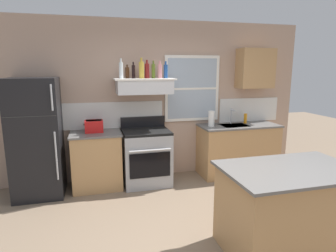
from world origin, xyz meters
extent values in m
plane|color=#7A6651|center=(0.00, 0.00, 0.00)|extent=(16.00, 16.00, 0.00)
cube|color=tan|center=(0.00, 2.23, 1.35)|extent=(5.40, 0.06, 2.70)
cube|color=silver|center=(-1.15, 2.19, 1.13)|extent=(2.50, 0.02, 0.44)
cube|color=silver|center=(1.80, 2.19, 1.13)|extent=(1.20, 0.02, 0.44)
cube|color=white|center=(0.65, 2.18, 1.55)|extent=(1.00, 0.04, 1.15)
cube|color=#9EADBC|center=(0.65, 2.17, 1.55)|extent=(0.90, 0.01, 1.05)
cube|color=white|center=(0.65, 2.16, 1.55)|extent=(0.90, 0.02, 0.04)
cube|color=black|center=(-1.90, 1.84, 0.89)|extent=(0.70, 0.68, 1.77)
cube|color=#333333|center=(-1.90, 1.50, 1.27)|extent=(0.69, 0.00, 0.01)
cylinder|color=#A5A8AD|center=(-1.60, 1.47, 0.70)|extent=(0.02, 0.02, 0.70)
cylinder|color=#A5A8AD|center=(-1.60, 1.47, 1.52)|extent=(0.02, 0.02, 0.36)
cube|color=tan|center=(-1.05, 1.90, 0.44)|extent=(0.76, 0.60, 0.88)
cube|color=#605E5B|center=(-1.05, 1.90, 0.90)|extent=(0.79, 0.63, 0.03)
cube|color=red|center=(-1.07, 1.94, 1.01)|extent=(0.28, 0.20, 0.19)
cube|color=black|center=(-1.07, 1.94, 1.09)|extent=(0.24, 0.16, 0.01)
cube|color=black|center=(-1.21, 1.94, 1.04)|extent=(0.02, 0.03, 0.02)
cube|color=#9EA0A5|center=(-0.25, 1.86, 0.43)|extent=(0.76, 0.64, 0.87)
cube|color=black|center=(-0.25, 1.86, 0.89)|extent=(0.76, 0.64, 0.04)
cube|color=black|center=(-0.25, 2.15, 1.00)|extent=(0.76, 0.06, 0.18)
cube|color=black|center=(-0.25, 1.54, 0.42)|extent=(0.65, 0.01, 0.40)
cylinder|color=silver|center=(-0.25, 1.50, 0.67)|extent=(0.65, 0.03, 0.03)
cube|color=silver|center=(-0.25, 1.96, 1.61)|extent=(0.88, 0.48, 0.22)
cube|color=#262628|center=(-0.25, 1.74, 1.53)|extent=(0.75, 0.02, 0.04)
cube|color=white|center=(-0.25, 1.96, 1.73)|extent=(0.96, 0.52, 0.02)
cylinder|color=silver|center=(-0.62, 1.93, 1.87)|extent=(0.06, 0.06, 0.25)
cylinder|color=silver|center=(-0.62, 1.93, 2.02)|extent=(0.03, 0.03, 0.06)
cylinder|color=#381E0F|center=(-0.51, 2.01, 1.83)|extent=(0.06, 0.06, 0.17)
cylinder|color=#381E0F|center=(-0.51, 2.01, 1.94)|extent=(0.03, 0.03, 0.04)
cylinder|color=black|center=(-0.41, 1.99, 1.85)|extent=(0.06, 0.06, 0.21)
cylinder|color=black|center=(-0.41, 1.99, 1.98)|extent=(0.02, 0.02, 0.05)
cylinder|color=#B29333|center=(-0.29, 1.93, 1.87)|extent=(0.08, 0.08, 0.26)
cylinder|color=#B29333|center=(-0.29, 1.93, 2.04)|extent=(0.03, 0.03, 0.06)
cylinder|color=maroon|center=(-0.19, 1.98, 1.86)|extent=(0.07, 0.07, 0.23)
cylinder|color=maroon|center=(-0.19, 1.98, 2.01)|extent=(0.03, 0.03, 0.06)
cylinder|color=#4C601E|center=(-0.10, 1.92, 1.86)|extent=(0.06, 0.06, 0.22)
cylinder|color=#4C601E|center=(-0.10, 1.92, 2.00)|extent=(0.03, 0.03, 0.06)
cylinder|color=#C67F84|center=(0.00, 1.91, 1.86)|extent=(0.07, 0.07, 0.22)
cylinder|color=#C67F84|center=(0.00, 1.91, 1.99)|extent=(0.03, 0.03, 0.06)
cylinder|color=#1E478C|center=(0.11, 1.96, 1.85)|extent=(0.07, 0.07, 0.22)
cylinder|color=#1E478C|center=(0.11, 1.96, 1.99)|extent=(0.03, 0.03, 0.05)
cube|color=tan|center=(1.45, 1.90, 0.44)|extent=(1.40, 0.60, 0.88)
cube|color=#605E5B|center=(1.45, 1.90, 0.90)|extent=(1.43, 0.63, 0.03)
cube|color=#B7BABC|center=(1.35, 1.88, 0.90)|extent=(0.48, 0.36, 0.01)
cylinder|color=silver|center=(1.35, 2.02, 1.05)|extent=(0.03, 0.03, 0.28)
cylinder|color=silver|center=(1.35, 1.94, 1.17)|extent=(0.02, 0.16, 0.02)
cylinder|color=white|center=(0.92, 1.90, 1.04)|extent=(0.11, 0.11, 0.27)
cylinder|color=orange|center=(1.63, 2.00, 1.00)|extent=(0.06, 0.06, 0.18)
cube|color=tan|center=(0.86, -0.31, 0.44)|extent=(1.32, 0.82, 0.88)
cube|color=#605E5B|center=(0.86, -0.31, 0.90)|extent=(1.40, 0.90, 0.03)
cube|color=tan|center=(1.80, 2.04, 1.90)|extent=(0.64, 0.32, 0.70)
camera|label=1|loc=(-1.07, -2.66, 1.90)|focal=30.73mm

